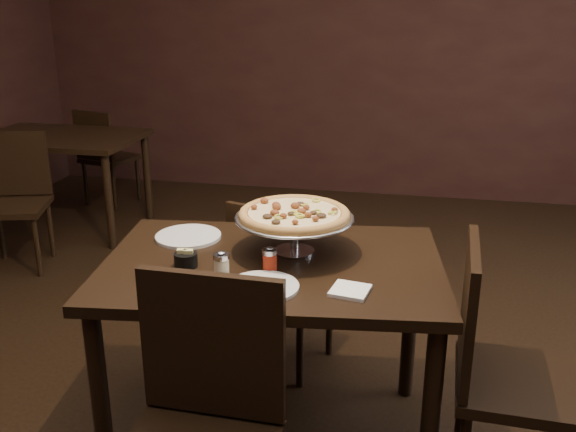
# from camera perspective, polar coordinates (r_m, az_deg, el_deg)

# --- Properties ---
(room) EXTENTS (6.04, 7.04, 2.84)m
(room) POSITION_cam_1_polar(r_m,az_deg,el_deg) (2.30, 1.94, 10.44)
(room) COLOR black
(room) RESTS_ON ground
(dining_table) EXTENTS (1.36, 0.99, 0.80)m
(dining_table) POSITION_cam_1_polar(r_m,az_deg,el_deg) (2.46, -1.38, -6.30)
(dining_table) COLOR black
(dining_table) RESTS_ON ground
(background_table) EXTENTS (1.18, 0.79, 0.74)m
(background_table) POSITION_cam_1_polar(r_m,az_deg,el_deg) (5.18, -19.55, 5.73)
(background_table) COLOR black
(background_table) RESTS_ON ground
(pizza_stand) EXTENTS (0.46, 0.46, 0.19)m
(pizza_stand) POSITION_cam_1_polar(r_m,az_deg,el_deg) (2.45, 0.56, 0.12)
(pizza_stand) COLOR #BCBCC3
(pizza_stand) RESTS_ON dining_table
(parmesan_shaker) EXTENTS (0.06, 0.06, 0.10)m
(parmesan_shaker) POSITION_cam_1_polar(r_m,az_deg,el_deg) (2.28, -5.93, -4.35)
(parmesan_shaker) COLOR beige
(parmesan_shaker) RESTS_ON dining_table
(pepper_flake_shaker) EXTENTS (0.06, 0.06, 0.10)m
(pepper_flake_shaker) POSITION_cam_1_polar(r_m,az_deg,el_deg) (2.32, -1.63, -3.90)
(pepper_flake_shaker) COLOR maroon
(pepper_flake_shaker) RESTS_ON dining_table
(packet_caddy) EXTENTS (0.09, 0.09, 0.07)m
(packet_caddy) POSITION_cam_1_polar(r_m,az_deg,el_deg) (2.40, -9.08, -3.81)
(packet_caddy) COLOR black
(packet_caddy) RESTS_ON dining_table
(napkin_stack) EXTENTS (0.14, 0.14, 0.01)m
(napkin_stack) POSITION_cam_1_polar(r_m,az_deg,el_deg) (2.19, 5.55, -6.62)
(napkin_stack) COLOR white
(napkin_stack) RESTS_ON dining_table
(plate_left) EXTENTS (0.27, 0.27, 0.01)m
(plate_left) POSITION_cam_1_polar(r_m,az_deg,el_deg) (2.68, -8.86, -1.80)
(plate_left) COLOR silver
(plate_left) RESTS_ON dining_table
(plate_near) EXTENTS (0.25, 0.25, 0.01)m
(plate_near) POSITION_cam_1_polar(r_m,az_deg,el_deg) (2.21, -2.28, -6.30)
(plate_near) COLOR silver
(plate_near) RESTS_ON dining_table
(serving_spatula) EXTENTS (0.16, 0.16, 0.02)m
(serving_spatula) POSITION_cam_1_polar(r_m,az_deg,el_deg) (2.38, -0.50, -0.59)
(serving_spatula) COLOR #BCBCC3
(serving_spatula) RESTS_ON pizza_stand
(chair_far) EXTENTS (0.50, 0.50, 0.86)m
(chair_far) POSITION_cam_1_polar(r_m,az_deg,el_deg) (3.03, -0.83, -5.73)
(chair_far) COLOR black
(chair_far) RESTS_ON ground
(chair_near) EXTENTS (0.47, 0.47, 0.98)m
(chair_near) POSITION_cam_1_polar(r_m,az_deg,el_deg) (2.02, -7.82, -18.13)
(chair_near) COLOR black
(chair_near) RESTS_ON ground
(chair_side) EXTENTS (0.47, 0.47, 0.96)m
(chair_side) POSITION_cam_1_polar(r_m,az_deg,el_deg) (2.42, 18.36, -12.46)
(chair_side) COLOR black
(chair_side) RESTS_ON ground
(bg_chair_far) EXTENTS (0.48, 0.48, 0.83)m
(bg_chair_far) POSITION_cam_1_polar(r_m,az_deg,el_deg) (5.72, -16.03, 5.36)
(bg_chair_far) COLOR black
(bg_chair_far) RESTS_ON ground
(bg_chair_near) EXTENTS (0.52, 0.52, 0.89)m
(bg_chair_near) POSITION_cam_1_polar(r_m,az_deg,el_deg) (4.62, -23.06, 1.72)
(bg_chair_near) COLOR black
(bg_chair_near) RESTS_ON ground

